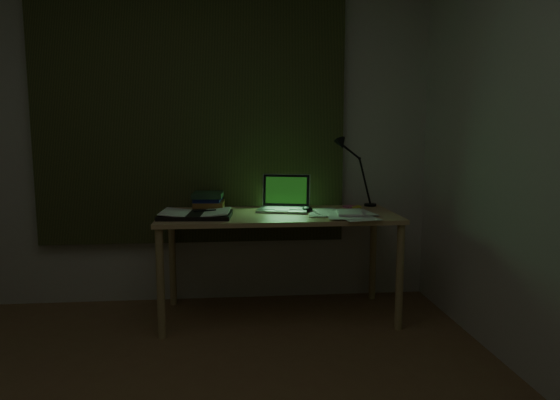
# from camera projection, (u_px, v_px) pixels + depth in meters

# --- Properties ---
(wall_back) EXTENTS (3.50, 0.00, 2.50)m
(wall_back) POSITION_uv_depth(u_px,v_px,m) (192.00, 132.00, 3.62)
(wall_back) COLOR beige
(wall_back) RESTS_ON ground
(curtain) EXTENTS (2.20, 0.06, 2.00)m
(curtain) POSITION_uv_depth(u_px,v_px,m) (191.00, 104.00, 3.55)
(curtain) COLOR #2C341A
(curtain) RESTS_ON wall_back
(desk) EXTENTS (1.56, 0.68, 0.71)m
(desk) POSITION_uv_depth(u_px,v_px,m) (278.00, 265.00, 3.38)
(desk) COLOR tan
(desk) RESTS_ON floor
(laptop) EXTENTS (0.43, 0.46, 0.24)m
(laptop) POSITION_uv_depth(u_px,v_px,m) (283.00, 193.00, 3.41)
(laptop) COLOR #A6A6AB
(laptop) RESTS_ON desk
(open_textbook) EXTENTS (0.47, 0.35, 0.04)m
(open_textbook) POSITION_uv_depth(u_px,v_px,m) (196.00, 214.00, 3.18)
(open_textbook) COLOR white
(open_textbook) RESTS_ON desk
(book_stack) EXTENTS (0.23, 0.27, 0.13)m
(book_stack) POSITION_uv_depth(u_px,v_px,m) (209.00, 201.00, 3.47)
(book_stack) COLOR white
(book_stack) RESTS_ON desk
(loose_papers) EXTENTS (0.45, 0.46, 0.02)m
(loose_papers) POSITION_uv_depth(u_px,v_px,m) (341.00, 214.00, 3.26)
(loose_papers) COLOR white
(loose_papers) RESTS_ON desk
(mouse) EXTENTS (0.09, 0.11, 0.04)m
(mouse) POSITION_uv_depth(u_px,v_px,m) (307.00, 209.00, 3.39)
(mouse) COLOR black
(mouse) RESTS_ON desk
(sticky_yellow) EXTENTS (0.07, 0.07, 0.01)m
(sticky_yellow) POSITION_uv_depth(u_px,v_px,m) (356.00, 207.00, 3.57)
(sticky_yellow) COLOR yellow
(sticky_yellow) RESTS_ON desk
(sticky_pink) EXTENTS (0.10, 0.10, 0.02)m
(sticky_pink) POSITION_uv_depth(u_px,v_px,m) (350.00, 207.00, 3.58)
(sticky_pink) COLOR #C44C7F
(sticky_pink) RESTS_ON desk
(desk_lamp) EXTENTS (0.32, 0.25, 0.48)m
(desk_lamp) POSITION_uv_depth(u_px,v_px,m) (371.00, 174.00, 3.63)
(desk_lamp) COLOR black
(desk_lamp) RESTS_ON desk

